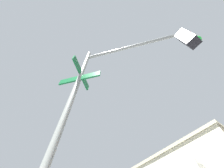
# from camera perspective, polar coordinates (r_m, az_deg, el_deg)

# --- Properties ---
(traffic_signal_near) EXTENTS (2.94, 2.50, 5.62)m
(traffic_signal_near) POSITION_cam_1_polar(r_m,az_deg,el_deg) (3.26, 9.04, 8.29)
(traffic_signal_near) COLOR slate
(traffic_signal_near) RESTS_ON ground_plane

